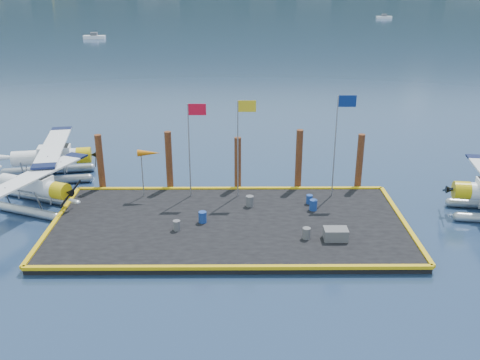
% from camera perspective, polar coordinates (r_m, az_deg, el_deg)
% --- Properties ---
extents(ground, '(4000.00, 4000.00, 0.00)m').
position_cam_1_polar(ground, '(30.87, -1.14, -5.18)').
color(ground, navy).
rests_on(ground, ground).
extents(dock, '(20.00, 10.00, 0.40)m').
position_cam_1_polar(dock, '(30.78, -1.15, -4.84)').
color(dock, black).
rests_on(dock, ground).
extents(dock_bumpers, '(20.25, 10.25, 0.18)m').
position_cam_1_polar(dock_bumpers, '(30.65, -1.15, -4.36)').
color(dock_bumpers, gold).
rests_on(dock_bumpers, dock).
extents(seaplane_b, '(8.01, 8.45, 3.07)m').
position_cam_1_polar(seaplane_b, '(35.26, -21.27, -0.83)').
color(seaplane_b, '#9CA2AA').
rests_on(seaplane_b, ground).
extents(seaplane_c, '(8.61, 9.42, 3.33)m').
position_cam_1_polar(seaplane_c, '(39.83, -19.64, 2.08)').
color(seaplane_c, '#9CA2AA').
rests_on(seaplane_c, ground).
extents(drum_0, '(0.46, 0.46, 0.65)m').
position_cam_1_polar(drum_0, '(30.61, -4.02, -3.96)').
color(drum_0, navy).
rests_on(drum_0, dock).
extents(drum_1, '(0.44, 0.44, 0.62)m').
position_cam_1_polar(drum_1, '(28.99, 7.10, -5.66)').
color(drum_1, '#515155').
rests_on(drum_1, dock).
extents(drum_2, '(0.46, 0.46, 0.65)m').
position_cam_1_polar(drum_2, '(32.36, 7.82, -2.65)').
color(drum_2, navy).
rests_on(drum_2, dock).
extents(drum_3, '(0.41, 0.41, 0.57)m').
position_cam_1_polar(drum_3, '(29.87, -6.77, -4.83)').
color(drum_3, '#515155').
rests_on(drum_3, dock).
extents(drum_4, '(0.39, 0.39, 0.55)m').
position_cam_1_polar(drum_4, '(33.24, 7.41, -2.05)').
color(drum_4, navy).
rests_on(drum_4, dock).
extents(drum_5, '(0.47, 0.47, 0.66)m').
position_cam_1_polar(drum_5, '(32.57, 1.04, -2.26)').
color(drum_5, '#515155').
rests_on(drum_5, dock).
extents(crate, '(1.27, 0.85, 0.63)m').
position_cam_1_polar(crate, '(29.12, 10.17, -5.70)').
color(crate, '#515155').
rests_on(crate, dock).
extents(flagpole_red, '(1.14, 0.08, 6.00)m').
position_cam_1_polar(flagpole_red, '(32.88, -5.13, 4.70)').
color(flagpole_red, gray).
rests_on(flagpole_red, dock).
extents(flagpole_yellow, '(1.14, 0.08, 6.20)m').
position_cam_1_polar(flagpole_yellow, '(32.74, 0.11, 4.92)').
color(flagpole_yellow, gray).
rests_on(flagpole_yellow, dock).
extents(flagpole_blue, '(1.14, 0.08, 6.50)m').
position_cam_1_polar(flagpole_blue, '(33.28, 10.53, 5.15)').
color(flagpole_blue, gray).
rests_on(flagpole_blue, dock).
extents(windsock, '(1.40, 0.44, 3.12)m').
position_cam_1_polar(windsock, '(33.58, -9.72, 2.74)').
color(windsock, gray).
rests_on(windsock, dock).
extents(piling_0, '(0.44, 0.44, 4.00)m').
position_cam_1_polar(piling_0, '(36.17, -14.66, 1.65)').
color(piling_0, '#452313').
rests_on(piling_0, ground).
extents(piling_1, '(0.44, 0.44, 4.20)m').
position_cam_1_polar(piling_1, '(35.29, -7.57, 1.86)').
color(piling_1, '#452313').
rests_on(piling_1, ground).
extents(piling_2, '(0.44, 0.44, 3.80)m').
position_cam_1_polar(piling_2, '(35.08, -0.24, 1.58)').
color(piling_2, '#452313').
rests_on(piling_2, ground).
extents(piling_3, '(0.44, 0.44, 4.30)m').
position_cam_1_polar(piling_3, '(35.23, 6.28, 1.97)').
color(piling_3, '#452313').
rests_on(piling_3, ground).
extents(piling_4, '(0.44, 0.44, 4.00)m').
position_cam_1_polar(piling_4, '(35.96, 12.62, 1.72)').
color(piling_4, '#452313').
rests_on(piling_4, ground).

